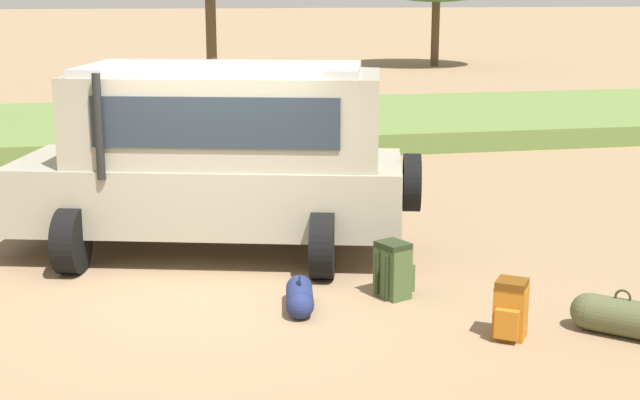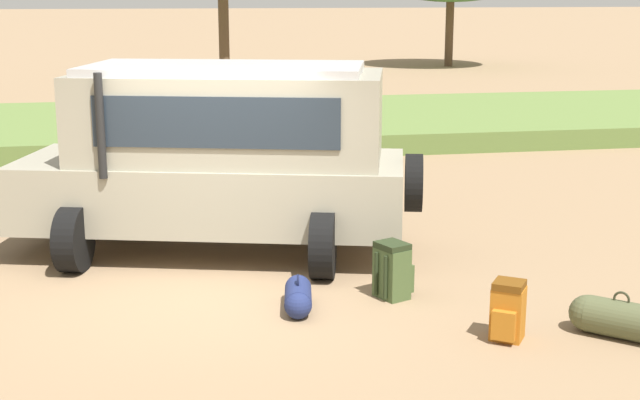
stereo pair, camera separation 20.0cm
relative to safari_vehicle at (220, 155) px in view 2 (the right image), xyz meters
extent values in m
plane|color=#8C7051|center=(-0.19, -1.54, -1.29)|extent=(320.00, 320.00, 0.00)
cube|color=#5B7538|center=(-0.19, 9.76, -1.07)|extent=(120.00, 7.00, 0.44)
cube|color=gray|center=(-0.10, 0.03, -0.47)|extent=(5.23, 3.13, 0.84)
cube|color=gray|center=(0.14, -0.04, 0.50)|extent=(4.16, 2.74, 1.10)
cube|color=#232D38|center=(-1.33, 0.37, 0.45)|extent=(0.47, 1.52, 0.77)
cube|color=#232D38|center=(-0.10, -0.91, 0.55)|extent=(2.84, 0.82, 0.60)
cube|color=#232D38|center=(0.38, 0.83, 0.55)|extent=(2.84, 0.82, 0.60)
cube|color=#B7B7B7|center=(0.09, -0.02, 1.10)|extent=(3.76, 2.56, 0.10)
cube|color=black|center=(-2.58, 0.71, -0.64)|extent=(0.58, 1.60, 0.56)
cylinder|color=black|center=(-1.42, -0.61, 0.50)|extent=(0.10, 0.10, 1.25)
cylinder|color=black|center=(-1.83, -0.50, -0.89)|extent=(0.48, 0.85, 0.80)
cylinder|color=black|center=(-1.31, 1.37, -0.89)|extent=(0.48, 0.85, 0.80)
cylinder|color=black|center=(1.10, -1.31, -0.89)|extent=(0.48, 0.85, 0.80)
cylinder|color=black|center=(1.62, 0.56, -0.89)|extent=(0.48, 0.85, 0.80)
cylinder|color=black|center=(2.39, -0.66, -0.32)|extent=(0.41, 0.77, 0.74)
cube|color=#B26619|center=(2.53, -3.51, -1.03)|extent=(0.41, 0.40, 0.53)
cube|color=#B26619|center=(2.43, -3.66, -1.10)|extent=(0.23, 0.19, 0.29)
cube|color=#62380E|center=(2.53, -3.51, -0.74)|extent=(0.40, 0.40, 0.07)
cylinder|color=#62380E|center=(2.68, -3.42, -1.03)|extent=(0.04, 0.04, 0.45)
cylinder|color=#62380E|center=(2.56, -3.34, -1.03)|extent=(0.04, 0.04, 0.45)
cube|color=#42562D|center=(1.73, -2.14, -1.01)|extent=(0.39, 0.44, 0.57)
cube|color=#42562D|center=(1.89, -2.07, -1.08)|extent=(0.18, 0.28, 0.31)
cube|color=#242F19|center=(1.73, -2.14, -0.69)|extent=(0.40, 0.43, 0.07)
cylinder|color=#242F19|center=(1.55, -2.12, -1.01)|extent=(0.04, 0.04, 0.49)
cylinder|color=#242F19|center=(1.62, -2.27, -1.01)|extent=(0.04, 0.04, 0.49)
cylinder|color=#4C5133|center=(3.63, -3.68, -1.11)|extent=(0.73, 0.71, 0.38)
sphere|color=#4C5133|center=(3.40, -3.46, -1.11)|extent=(0.37, 0.37, 0.37)
torus|color=#2D301E|center=(3.63, -3.68, -0.90)|extent=(0.14, 0.13, 0.16)
cylinder|color=navy|center=(0.64, -2.32, -1.15)|extent=(0.38, 0.62, 0.29)
sphere|color=navy|center=(0.60, -2.60, -1.15)|extent=(0.28, 0.28, 0.28)
sphere|color=navy|center=(0.69, -2.03, -1.15)|extent=(0.28, 0.28, 0.28)
torus|color=#121834|center=(0.64, -2.32, -0.98)|extent=(0.05, 0.17, 0.16)
cylinder|color=brown|center=(1.67, 20.65, 0.75)|extent=(0.37, 0.37, 4.09)
cylinder|color=brown|center=(12.23, 27.37, 0.17)|extent=(0.36, 0.36, 2.94)
camera|label=1|loc=(-0.97, -11.22, 2.05)|focal=50.00mm
camera|label=2|loc=(-0.77, -11.26, 2.05)|focal=50.00mm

